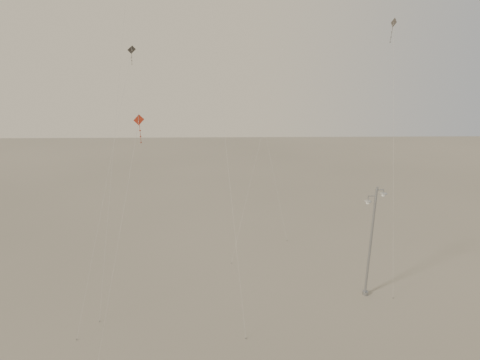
{
  "coord_description": "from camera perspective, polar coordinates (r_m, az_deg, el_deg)",
  "views": [
    {
      "loc": [
        -3.26,
        -19.86,
        16.59
      ],
      "look_at": [
        -2.64,
        5.0,
        9.47
      ],
      "focal_mm": 28.0,
      "sensor_mm": 36.0,
      "label": 1
    }
  ],
  "objects": [
    {
      "name": "ground",
      "position": [
        26.08,
        6.65,
        -23.66
      ],
      "size": [
        160.0,
        160.0,
        0.0
      ],
      "primitive_type": "plane",
      "color": "gray",
      "rests_on": "ground"
    },
    {
      "name": "street_lamp",
      "position": [
        29.81,
        19.33,
        -8.53
      ],
      "size": [
        1.62,
        0.59,
        8.78
      ],
      "color": "#96999E",
      "rests_on": "ground"
    },
    {
      "name": "kite_3",
      "position": [
        21.66,
        -16.6,
        -0.36
      ],
      "size": [
        2.95,
        4.07,
        14.41
      ],
      "rotation": [
        0.0,
        0.0,
        0.07
      ],
      "color": "maroon",
      "rests_on": "ground"
    },
    {
      "name": "kite_4",
      "position": [
        32.99,
        22.34,
        13.76
      ],
      "size": [
        0.92,
        7.64,
        20.88
      ],
      "rotation": [
        0.0,
        0.0,
        2.1
      ],
      "color": "#322E2A",
      "rests_on": "ground"
    },
    {
      "name": "kite_5",
      "position": [
        44.38,
        0.14,
        24.0
      ],
      "size": [
        5.83,
        11.59,
        29.03
      ],
      "rotation": [
        0.0,
        0.0,
        -1.47
      ],
      "color": "maroon",
      "rests_on": "ground"
    },
    {
      "name": "kite_6",
      "position": [
        31.39,
        -17.8,
        9.95
      ],
      "size": [
        2.16,
        12.86,
        18.82
      ],
      "rotation": [
        0.0,
        0.0,
        0.56
      ],
      "color": "#322E2A",
      "rests_on": "ground"
    }
  ]
}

